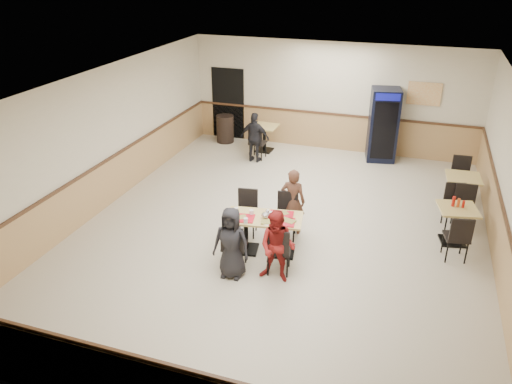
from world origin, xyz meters
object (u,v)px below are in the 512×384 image
(diner_woman_left, at_px, (231,243))
(diner_woman_right, at_px, (277,247))
(main_table, at_px, (264,229))
(trash_bin, at_px, (225,129))
(side_table_near, at_px, (456,220))
(back_table, at_px, (264,134))
(side_table_far, at_px, (462,187))
(lone_diner, at_px, (255,138))
(pepsi_cooler, at_px, (383,125))
(diner_man_opposite, at_px, (293,201))

(diner_woman_left, relative_size, diner_woman_right, 1.00)
(main_table, xyz_separation_m, trash_bin, (-2.95, 5.44, -0.09))
(side_table_near, relative_size, back_table, 1.11)
(side_table_near, bearing_deg, trash_bin, 148.07)
(trash_bin, bearing_deg, side_table_far, -20.11)
(trash_bin, bearing_deg, lone_diner, -41.81)
(diner_woman_right, distance_m, side_table_near, 3.69)
(lone_diner, bearing_deg, diner_woman_right, 115.27)
(diner_woman_left, bearing_deg, side_table_near, 30.77)
(main_table, height_order, diner_woman_left, diner_woman_left)
(side_table_near, relative_size, pepsi_cooler, 0.43)
(lone_diner, relative_size, side_table_near, 1.63)
(diner_woman_left, relative_size, pepsi_cooler, 0.67)
(side_table_far, bearing_deg, diner_man_opposite, -146.14)
(main_table, distance_m, pepsi_cooler, 5.72)
(main_table, relative_size, side_table_far, 1.94)
(lone_diner, xyz_separation_m, pepsi_cooler, (3.19, 1.24, 0.30))
(lone_diner, xyz_separation_m, trash_bin, (-1.33, 1.19, -0.27))
(lone_diner, relative_size, side_table_far, 1.77)
(main_table, bearing_deg, pepsi_cooler, 64.65)
(diner_woman_left, bearing_deg, main_table, 69.15)
(main_table, xyz_separation_m, diner_woman_right, (0.48, -0.77, 0.16))
(diner_woman_right, xyz_separation_m, diner_man_opposite, (-0.18, 1.67, 0.03))
(diner_woman_left, relative_size, trash_bin, 1.62)
(main_table, height_order, trash_bin, trash_bin)
(diner_woman_left, distance_m, diner_woman_right, 0.79)
(lone_diner, relative_size, trash_bin, 1.68)
(diner_man_opposite, bearing_deg, side_table_near, -170.15)
(side_table_far, bearing_deg, diner_woman_right, -128.48)
(back_table, xyz_separation_m, pepsi_cooler, (3.19, 0.39, 0.48))
(diner_woman_left, bearing_deg, lone_diner, 102.00)
(main_table, height_order, diner_woman_right, diner_woman_right)
(lone_diner, distance_m, trash_bin, 1.81)
(diner_woman_right, height_order, side_table_near, diner_woman_right)
(diner_woman_left, xyz_separation_m, back_table, (-1.31, 5.99, -0.16))
(diner_woman_left, bearing_deg, trash_bin, 110.35)
(diner_woman_right, height_order, lone_diner, lone_diner)
(diner_woman_left, height_order, diner_woman_right, diner_woman_right)
(main_table, height_order, side_table_near, side_table_near)
(main_table, bearing_deg, diner_woman_left, -117.90)
(side_table_far, xyz_separation_m, trash_bin, (-6.48, 2.37, -0.11))
(diner_woman_right, xyz_separation_m, back_table, (-2.09, 5.86, -0.16))
(diner_man_opposite, distance_m, pepsi_cooler, 4.76)
(pepsi_cooler, bearing_deg, lone_diner, -169.54)
(diner_woman_right, height_order, side_table_far, diner_woman_right)
(main_table, bearing_deg, back_table, 98.25)
(diner_woman_left, height_order, side_table_near, diner_woman_left)
(diner_woman_left, bearing_deg, side_table_far, 43.69)
(diner_woman_right, height_order, trash_bin, diner_woman_right)
(pepsi_cooler, distance_m, trash_bin, 4.55)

